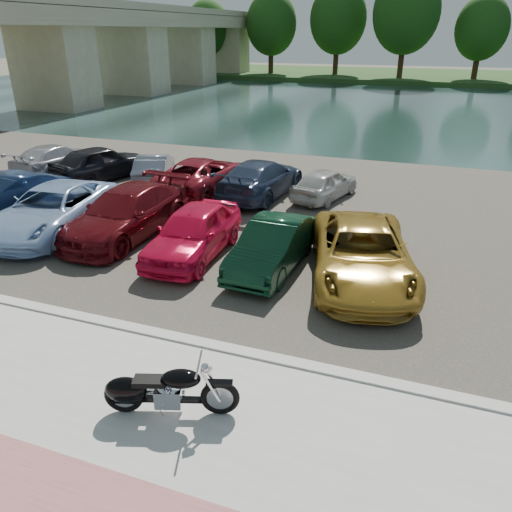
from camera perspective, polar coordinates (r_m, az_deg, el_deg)
The scene contains 21 objects.
ground at distance 9.04m, azimuth -5.40°, elevation -18.48°, with size 200.00×200.00×0.00m, color #595447.
promenade at distance 8.39m, azimuth -8.53°, elevation -22.49°, with size 60.00×6.00×0.10m, color #B6B3AB.
kerb at distance 10.42m, azimuth -0.68°, elevation -11.22°, with size 60.00×0.30×0.14m, color #B6B3AB.
parking_lot at distance 18.24m, azimuth 9.39°, elevation 4.44°, with size 60.00×18.00×0.04m, color #3C3730.
river at distance 46.43m, azimuth 16.80°, elevation 15.78°, with size 120.00×40.00×0.00m, color #192D2A.
far_bank at distance 78.20m, azimuth 18.84°, elevation 18.87°, with size 120.00×24.00×0.60m, color #234217.
bridge at distance 56.27m, azimuth -14.58°, elevation 23.02°, with size 7.00×56.00×8.55m.
far_trees at distance 71.74m, azimuth 23.18°, elevation 23.68°, with size 70.25×10.68×12.52m.
motorcycle at distance 8.92m, azimuth -11.08°, elevation -14.85°, with size 2.26×1.04×1.05m.
car_1 at distance 19.54m, azimuth -26.79°, elevation 5.86°, with size 1.60×4.60×1.52m, color #162646.
car_2 at distance 17.62m, azimuth -22.20°, elevation 4.88°, with size 2.51×5.44×1.51m, color #9FBEE7.
car_3 at distance 16.57m, azimuth -14.60°, elevation 4.78°, with size 2.14×5.27×1.53m, color #590C11.
car_4 at distance 14.66m, azimuth -7.18°, elevation 2.75°, with size 1.75×4.35×1.48m, color red.
car_5 at distance 13.79m, azimuth 1.91°, elevation 1.17°, with size 1.42×4.06×1.34m, color #0D311D.
car_6 at distance 13.38m, azimuth 12.04°, elevation 0.27°, with size 2.51×5.44×1.51m, color #A87E26.
car_7 at distance 25.34m, azimuth -21.92°, elevation 10.26°, with size 1.87×4.60×1.33m, color #A0A0A8.
car_8 at distance 23.52m, azimuth -17.33°, elevation 10.17°, with size 1.81×4.49×1.53m, color black.
car_9 at distance 22.53m, azimuth -11.54°, elevation 9.82°, with size 1.32×3.80×1.25m, color slate.
car_10 at distance 20.89m, azimuth -6.15°, elevation 9.25°, with size 2.32×5.04×1.40m, color maroon.
car_11 at distance 20.12m, azimuth 0.58°, elevation 8.89°, with size 2.05×5.04×1.46m, color #28354F.
car_12 at distance 19.99m, azimuth 7.87°, elevation 8.21°, with size 1.45×3.60×1.22m, color #B8B8B3.
Camera 1 is at (3.02, -5.92, 6.13)m, focal length 35.00 mm.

